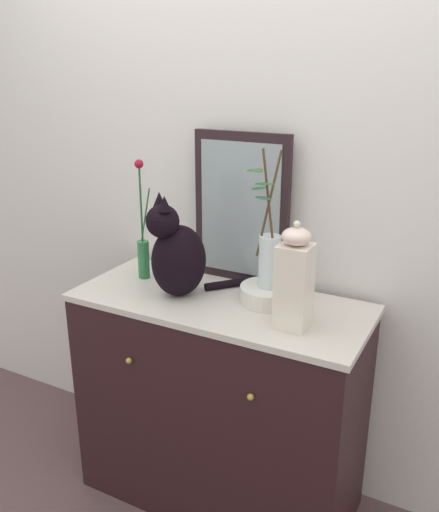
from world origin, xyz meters
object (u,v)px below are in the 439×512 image
Objects in this scene: vase_glass_clear at (269,256)px; cat_sitting at (177,254)px; mirror_leaning at (241,209)px; jar_lidded_porcelain at (294,280)px; sideboard at (219,403)px; vase_slim_green at (143,247)px; bowl_porcelain at (268,294)px.

cat_sitting is at bearing -162.28° from vase_glass_clear.
vase_glass_clear is (0.19, -0.16, -0.12)m from mirror_leaning.
sideboard is at bearing 166.24° from jar_lidded_porcelain.
mirror_leaning is at bearing 61.48° from cat_sitting.
cat_sitting is (-0.17, -0.04, 0.64)m from sideboard.
vase_slim_green is at bearing -155.46° from mirror_leaning.
sideboard is at bearing 12.76° from cat_sitting.
bowl_porcelain is at bearing -38.63° from mirror_leaning.
jar_lidded_porcelain is at bearing -44.38° from bowl_porcelain.
mirror_leaning is 0.44m from vase_slim_green.
mirror_leaning reaches higher than cat_sitting.
jar_lidded_porcelain is (0.15, -0.15, 0.14)m from bowl_porcelain.
bowl_porcelain is at bearing 17.73° from cat_sitting.
sideboard is 2.23× the size of vase_glass_clear.
vase_glass_clear is at bearing 17.72° from cat_sitting.
sideboard is 2.80× the size of cat_sitting.
vase_glass_clear is (-0.00, -0.00, 0.16)m from bowl_porcelain.
bowl_porcelain is 0.26m from jar_lidded_porcelain.
vase_slim_green is (-0.37, -0.17, -0.17)m from mirror_leaning.
cat_sitting is at bearing 175.04° from jar_lidded_porcelain.
mirror_leaning is 1.61× the size of jar_lidded_porcelain.
sideboard is 1.88× the size of mirror_leaning.
vase_slim_green reaches higher than bowl_porcelain.
jar_lidded_porcelain is at bearing -4.96° from cat_sitting.
mirror_leaning is 1.49× the size of cat_sitting.
mirror_leaning is 0.28m from vase_glass_clear.
mirror_leaning is 0.37m from bowl_porcelain.
vase_glass_clear reaches higher than vase_slim_green.
vase_glass_clear reaches higher than sideboard.
sideboard is 0.81m from mirror_leaning.
bowl_porcelain is 0.57× the size of jar_lidded_porcelain.
cat_sitting is at bearing -162.27° from bowl_porcelain.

